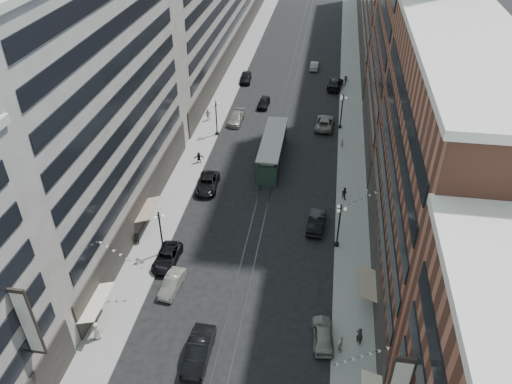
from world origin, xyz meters
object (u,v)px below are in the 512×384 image
Objects in this scene: pedestrian_1 at (97,331)px; car_10 at (316,222)px; streetcar at (272,150)px; car_4 at (323,334)px; pedestrian_7 at (344,193)px; car_12 at (335,84)px; car_extra_0 at (172,283)px; pedestrian_4 at (340,344)px; car_8 at (236,118)px; car_9 at (246,77)px; car_14 at (314,66)px; pedestrian_5 at (199,157)px; car_13 at (264,103)px; car_11 at (325,123)px; lamppost_se_mid at (342,110)px; pedestrian_6 at (208,115)px; car_7 at (208,184)px; pedestrian_2 at (137,238)px; pedestrian_8 at (342,143)px; lamppost_sw_far at (161,231)px; pedestrian_9 at (346,81)px; lamppost_se_far at (339,224)px; pedestrian_extra_0 at (360,336)px; car_5 at (199,351)px; lamppost_sw_mid at (216,117)px; car_2 at (167,258)px.

pedestrian_1 is 26.27m from car_10.
streetcar is 30.95m from car_4.
pedestrian_7 is at bearing -142.38° from pedestrian_1.
car_extra_0 is at bearing 82.03° from car_12.
car_12 is (-1.59, 57.64, -0.21)m from pedestrian_4.
car_9 is at bearing 95.57° from car_8.
car_12 is at bearing 117.05° from car_14.
pedestrian_5 is at bearing 65.94° from car_12.
car_13 is at bearing -27.01° from pedestrian_7.
lamppost_se_mid is at bearing -177.72° from car_11.
lamppost_se_mid reaches higher than pedestrian_4.
pedestrian_7 is at bearing 118.83° from pedestrian_6.
car_4 is 33.08m from pedestrian_5.
car_4 is 26.77m from car_7.
pedestrian_2 is 0.99× the size of pedestrian_7.
car_10 is 18.99m from pedestrian_8.
streetcar is 26.62m from car_extra_0.
car_4 is 2.38× the size of pedestrian_6.
pedestrian_4 is at bearing 64.45° from pedestrian_8.
lamppost_sw_far is at bearing -94.94° from car_9.
car_10 is at bearing -90.74° from car_4.
pedestrian_9 is at bearing -55.42° from pedestrian_7.
pedestrian_6 is (-15.46, -24.96, 0.40)m from car_14.
lamppost_sw_far and lamppost_se_far have the same top height.
pedestrian_5 is at bearing -9.62° from pedestrian_extra_0.
car_14 is 65.68m from pedestrian_extra_0.
car_10 reaches higher than car_8.
lamppost_se_far is 1.28× the size of car_13.
car_10 is 16.50m from pedestrian_extra_0.
car_extra_0 is at bearing -88.32° from car_8.
car_10 is (-2.40, -25.02, -2.26)m from lamppost_se_mid.
pedestrian_2 is 20.21m from car_10.
pedestrian_2 reaches higher than pedestrian_5.
car_13 is at bearing -29.60° from pedestrian_extra_0.
car_5 reaches higher than pedestrian_2.
pedestrian_1 is (-2.37, -38.79, -2.01)m from lamppost_sw_mid.
pedestrian_8 is (0.30, 21.77, -2.18)m from lamppost_se_far.
car_7 is 1.13× the size of car_9.
car_12 is at bearing 62.75° from car_7.
pedestrian_6 is (-2.39, 4.42, -1.99)m from lamppost_sw_mid.
pedestrian_1 is 1.21× the size of pedestrian_5.
car_8 reaches higher than car_extra_0.
streetcar is at bearing 66.21° from lamppost_sw_far.
pedestrian_extra_0 reaches higher than car_11.
pedestrian_1 is at bearing 70.45° from car_11.
car_4 is at bearing -91.40° from lamppost_se_mid.
car_14 is at bearing 70.32° from car_13.
car_11 is at bearing -93.80° from pedestrian_9.
pedestrian_5 reaches higher than car_2.
car_5 is 14.01m from pedestrian_extra_0.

